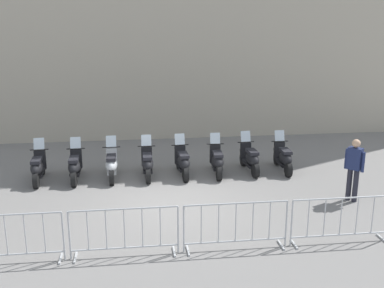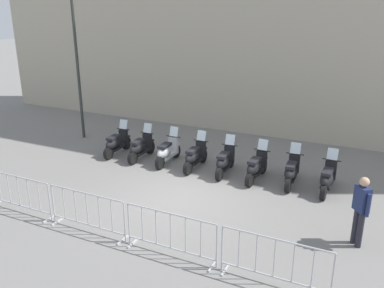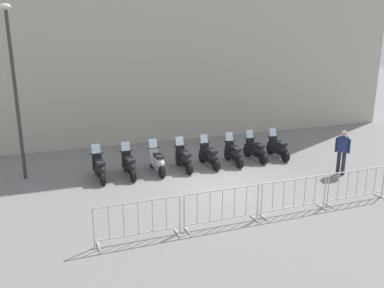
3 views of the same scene
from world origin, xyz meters
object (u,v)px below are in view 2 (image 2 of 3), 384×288
at_px(motorcycle_6, 291,172).
at_px(officer_near_row_end, 361,207).
at_px(motorcycle_0, 116,143).
at_px(barrier_segment_1, 87,212).
at_px(motorcycle_1, 140,148).
at_px(motorcycle_7, 327,179).
at_px(barrier_segment_0, 19,194).
at_px(motorcycle_2, 167,152).
at_px(motorcycle_4, 225,162).
at_px(motorcycle_5, 256,167).
at_px(barrier_segment_2, 171,234).
at_px(street_lamp, 76,50).
at_px(motorcycle_3, 195,157).
at_px(barrier_segment_3, 274,262).

bearing_deg(motorcycle_6, officer_near_row_end, -50.00).
distance_m(motorcycle_0, barrier_segment_1, 5.56).
height_order(motorcycle_1, motorcycle_6, same).
relative_size(motorcycle_7, barrier_segment_0, 0.76).
bearing_deg(motorcycle_2, motorcycle_4, 1.28).
distance_m(motorcycle_5, barrier_segment_2, 4.87).
relative_size(motorcycle_2, barrier_segment_1, 0.76).
relative_size(street_lamp, officer_near_row_end, 3.58).
distance_m(motorcycle_3, officer_near_row_end, 6.06).
height_order(motorcycle_1, motorcycle_2, same).
distance_m(motorcycle_5, street_lamp, 8.80).
relative_size(motorcycle_6, barrier_segment_0, 0.76).
distance_m(motorcycle_2, motorcycle_6, 4.41).
relative_size(motorcycle_1, barrier_segment_3, 0.76).
xyz_separation_m(motorcycle_1, motorcycle_3, (2.20, 0.08, 0.00)).
bearing_deg(barrier_segment_1, motorcycle_2, 97.09).
xyz_separation_m(motorcycle_7, barrier_segment_0, (-7.23, -5.10, 0.07)).
bearing_deg(motorcycle_2, motorcycle_7, 1.84).
xyz_separation_m(motorcycle_4, barrier_segment_0, (-3.94, -4.98, 0.07)).
relative_size(motorcycle_0, motorcycle_7, 1.00).
bearing_deg(motorcycle_0, barrier_segment_2, -42.62).
relative_size(motorcycle_2, barrier_segment_0, 0.76).
relative_size(motorcycle_7, barrier_segment_3, 0.76).
relative_size(motorcycle_4, barrier_segment_0, 0.76).
bearing_deg(officer_near_row_end, motorcycle_4, 150.56).
relative_size(motorcycle_3, street_lamp, 0.28).
bearing_deg(motorcycle_7, street_lamp, 175.23).
xyz_separation_m(motorcycle_4, barrier_segment_3, (3.09, -4.79, 0.07)).
relative_size(motorcycle_5, barrier_segment_3, 0.76).
bearing_deg(motorcycle_7, barrier_segment_1, -134.12).
height_order(motorcycle_0, street_lamp, street_lamp).
relative_size(motorcycle_6, barrier_segment_1, 0.76).
relative_size(motorcycle_5, barrier_segment_0, 0.76).
distance_m(motorcycle_2, barrier_segment_0, 5.23).
relative_size(motorcycle_3, barrier_segment_2, 0.76).
xyz_separation_m(barrier_segment_3, officer_near_row_end, (1.32, 2.30, 0.45)).
xyz_separation_m(motorcycle_0, barrier_segment_1, (2.80, -4.80, 0.07)).
height_order(motorcycle_3, barrier_segment_0, motorcycle_3).
bearing_deg(motorcycle_1, motorcycle_5, 1.55).
bearing_deg(motorcycle_3, barrier_segment_3, -48.59).
distance_m(motorcycle_4, motorcycle_6, 2.20).
bearing_deg(barrier_segment_3, barrier_segment_1, -178.49).
height_order(motorcycle_3, motorcycle_5, same).
distance_m(barrier_segment_1, barrier_segment_2, 2.34).
bearing_deg(motorcycle_2, barrier_segment_3, -41.87).
xyz_separation_m(motorcycle_2, barrier_segment_1, (0.61, -4.87, 0.07)).
xyz_separation_m(motorcycle_1, barrier_segment_1, (1.70, -4.80, 0.07)).
bearing_deg(motorcycle_0, barrier_segment_3, -31.96).
height_order(motorcycle_3, barrier_segment_2, motorcycle_3).
relative_size(motorcycle_1, motorcycle_5, 1.00).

